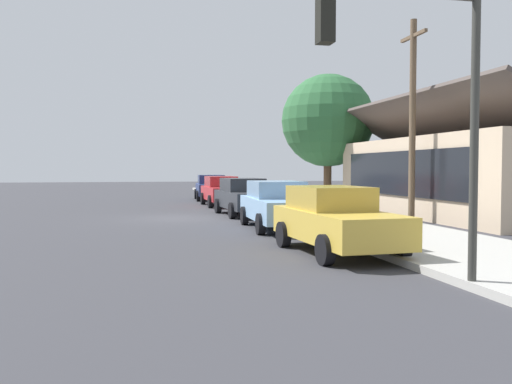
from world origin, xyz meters
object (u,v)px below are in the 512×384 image
at_px(car_charcoal, 244,196).
at_px(traffic_light_main, 416,77).
at_px(car_skyblue, 278,204).
at_px(shade_tree, 328,121).
at_px(car_navy, 211,187).
at_px(car_cherry, 222,191).
at_px(fire_hydrant_red, 308,211).
at_px(car_mustard, 335,219).
at_px(utility_pole_wooden, 412,117).

relative_size(car_charcoal, traffic_light_main, 0.91).
height_order(car_skyblue, shade_tree, shade_tree).
height_order(car_navy, car_charcoal, same).
bearing_deg(car_cherry, car_charcoal, -0.44).
bearing_deg(car_charcoal, fire_hydrant_red, 15.15).
bearing_deg(traffic_light_main, car_cherry, 179.53).
bearing_deg(fire_hydrant_red, car_cherry, -171.94).
height_order(traffic_light_main, fire_hydrant_red, traffic_light_main).
xyz_separation_m(car_navy, car_mustard, (22.44, -0.10, 0.00)).
bearing_deg(shade_tree, car_navy, -134.57).
height_order(car_cherry, fire_hydrant_red, car_cherry).
bearing_deg(car_charcoal, car_cherry, 177.42).
height_order(car_charcoal, shade_tree, shade_tree).
bearing_deg(car_navy, fire_hydrant_red, 8.05).
distance_m(car_cherry, car_skyblue, 11.43).
relative_size(car_skyblue, car_mustard, 1.08).
bearing_deg(car_cherry, traffic_light_main, -1.20).
relative_size(car_skyblue, fire_hydrant_red, 6.93).
distance_m(car_cherry, utility_pole_wooden, 12.31).
bearing_deg(car_cherry, fire_hydrant_red, 7.32).
relative_size(car_charcoal, utility_pole_wooden, 0.63).
relative_size(car_navy, car_charcoal, 0.93).
bearing_deg(shade_tree, car_skyblue, -27.31).
height_order(car_mustard, fire_hydrant_red, car_mustard).
height_order(car_cherry, utility_pole_wooden, utility_pole_wooden).
height_order(car_navy, utility_pole_wooden, utility_pole_wooden).
xyz_separation_m(car_charcoal, shade_tree, (-5.89, 5.91, 3.85)).
bearing_deg(utility_pole_wooden, fire_hydrant_red, -90.82).
bearing_deg(car_skyblue, car_navy, -178.34).
xyz_separation_m(car_navy, car_skyblue, (16.95, -0.06, 0.00)).
bearing_deg(fire_hydrant_red, car_mustard, -12.36).
bearing_deg(car_mustard, car_charcoal, 177.26).
relative_size(traffic_light_main, fire_hydrant_red, 7.32).
distance_m(car_skyblue, car_mustard, 5.48).
height_order(car_charcoal, fire_hydrant_red, car_charcoal).
distance_m(car_charcoal, traffic_light_main, 15.38).
bearing_deg(car_cherry, car_skyblue, -0.12).
bearing_deg(fire_hydrant_red, car_navy, -175.36).
height_order(car_skyblue, traffic_light_main, traffic_light_main).
xyz_separation_m(car_mustard, shade_tree, (-16.76, 5.86, 3.85)).
relative_size(car_cherry, traffic_light_main, 0.89).
bearing_deg(car_navy, shade_tree, 48.83).
bearing_deg(car_charcoal, car_navy, 176.35).
relative_size(car_mustard, shade_tree, 0.63).
relative_size(car_charcoal, fire_hydrant_red, 6.67).
bearing_deg(car_skyblue, fire_hydrant_red, 125.85).
relative_size(car_navy, car_mustard, 0.96).
bearing_deg(utility_pole_wooden, car_mustard, -40.41).
distance_m(car_cherry, traffic_light_main, 21.35).
relative_size(car_navy, fire_hydrant_red, 6.20).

